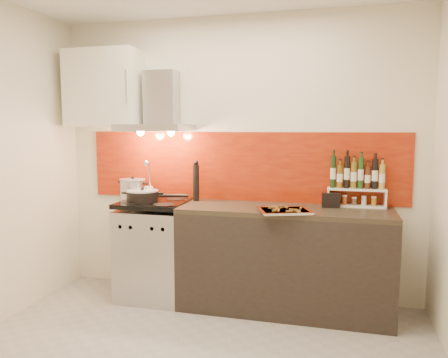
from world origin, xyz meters
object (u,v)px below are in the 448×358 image
(counter, at_px, (284,259))
(saute_pan, at_px, (143,196))
(pepper_mill, at_px, (196,181))
(stock_pot, at_px, (133,188))
(range_stove, at_px, (155,250))
(baking_tray, at_px, (284,211))

(counter, relative_size, saute_pan, 3.21)
(saute_pan, height_order, pepper_mill, pepper_mill)
(stock_pot, distance_m, pepper_mill, 0.64)
(counter, bearing_deg, pepper_mill, 169.24)
(range_stove, relative_size, pepper_mill, 2.41)
(stock_pot, distance_m, saute_pan, 0.26)
(range_stove, distance_m, pepper_mill, 0.75)
(saute_pan, relative_size, baking_tray, 1.13)
(stock_pot, height_order, pepper_mill, pepper_mill)
(baking_tray, bearing_deg, range_stove, 170.48)
(saute_pan, bearing_deg, range_stove, 28.33)
(counter, relative_size, baking_tray, 3.64)
(counter, height_order, stock_pot, stock_pot)
(counter, xyz_separation_m, baking_tray, (0.02, -0.21, 0.47))
(stock_pot, relative_size, baking_tray, 0.50)
(range_stove, height_order, saute_pan, saute_pan)
(stock_pot, bearing_deg, pepper_mill, 3.19)
(range_stove, relative_size, stock_pot, 3.69)
(counter, xyz_separation_m, pepper_mill, (-0.85, 0.16, 0.63))
(pepper_mill, height_order, baking_tray, pepper_mill)
(baking_tray, bearing_deg, stock_pot, 167.37)
(saute_pan, xyz_separation_m, baking_tray, (1.31, -0.16, -0.05))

